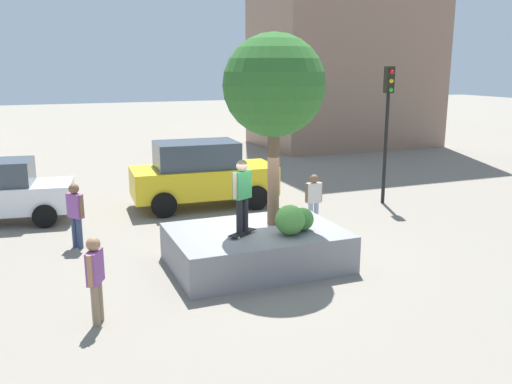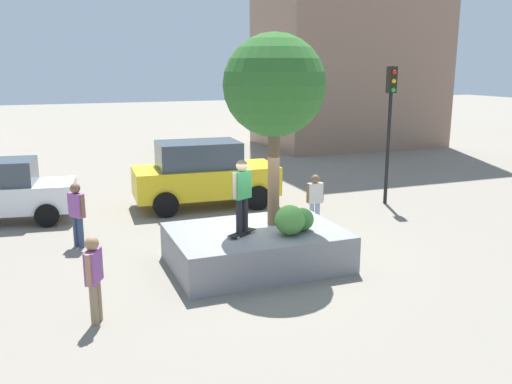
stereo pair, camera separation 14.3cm
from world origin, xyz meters
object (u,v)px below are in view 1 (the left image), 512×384
at_px(skateboard, 242,233).
at_px(taxi_cab, 202,174).
at_px(planter_ledge, 256,247).
at_px(bystander_watching, 76,211).
at_px(traffic_light_corner, 388,112).
at_px(skateboarder, 242,191).
at_px(passerby_with_bag, 314,197).
at_px(plaza_tree, 274,87).
at_px(pedestrian_crossing, 95,274).

bearing_deg(skateboard, taxi_cab, 82.36).
distance_m(planter_ledge, bystander_watching, 4.79).
xyz_separation_m(skateboard, bystander_watching, (-3.36, 3.16, 0.05)).
xyz_separation_m(skateboard, traffic_light_corner, (6.66, 4.20, 2.18)).
bearing_deg(planter_ledge, skateboard, -147.62).
distance_m(skateboard, bystander_watching, 4.61).
relative_size(skateboarder, bystander_watching, 0.98).
bearing_deg(planter_ledge, passerby_with_bag, 39.69).
xyz_separation_m(plaza_tree, skateboarder, (-1.00, -0.57, -2.23)).
bearing_deg(bystander_watching, pedestrian_crossing, -89.57).
bearing_deg(planter_ledge, skateboarder, -147.62).
distance_m(passerby_with_bag, pedestrian_crossing, 7.50).
height_order(traffic_light_corner, passerby_with_bag, traffic_light_corner).
bearing_deg(bystander_watching, skateboarder, -43.25).
height_order(skateboard, taxi_cab, taxi_cab).
distance_m(planter_ledge, skateboarder, 1.54).
xyz_separation_m(planter_ledge, bystander_watching, (-3.80, 2.88, 0.54)).
bearing_deg(traffic_light_corner, taxi_cab, 162.36).
relative_size(plaza_tree, bystander_watching, 2.64).
height_order(planter_ledge, plaza_tree, plaza_tree).
xyz_separation_m(skateboarder, pedestrian_crossing, (-3.32, -1.40, -0.94)).
relative_size(traffic_light_corner, bystander_watching, 2.70).
distance_m(skateboard, traffic_light_corner, 8.17).
height_order(plaza_tree, taxi_cab, plaza_tree).
xyz_separation_m(traffic_light_corner, bystander_watching, (-10.02, -1.04, -2.13)).
height_order(skateboard, passerby_with_bag, passerby_with_bag).
distance_m(skateboard, taxi_cab, 6.11).
distance_m(planter_ledge, traffic_light_corner, 7.82).
xyz_separation_m(plaza_tree, skateboard, (-1.00, -0.57, -3.19)).
relative_size(planter_ledge, traffic_light_corner, 0.86).
height_order(plaza_tree, pedestrian_crossing, plaza_tree).
bearing_deg(passerby_with_bag, bystander_watching, 174.05).
bearing_deg(passerby_with_bag, skateboarder, -141.27).
relative_size(planter_ledge, passerby_with_bag, 2.50).
xyz_separation_m(skateboarder, bystander_watching, (-3.36, 3.16, -0.91)).
height_order(passerby_with_bag, bystander_watching, bystander_watching).
distance_m(traffic_light_corner, passerby_with_bag, 4.53).
bearing_deg(planter_ledge, traffic_light_corner, 32.18).
bearing_deg(traffic_light_corner, bystander_watching, -174.08).
bearing_deg(bystander_watching, traffic_light_corner, 5.92).
xyz_separation_m(taxi_cab, traffic_light_corner, (5.85, -1.86, 2.00)).
height_order(plaza_tree, skateboard, plaza_tree).
distance_m(skateboarder, bystander_watching, 4.70).
xyz_separation_m(skateboarder, traffic_light_corner, (6.66, 4.20, 1.22)).
bearing_deg(traffic_light_corner, planter_ledge, -147.82).
xyz_separation_m(skateboarder, passerby_with_bag, (3.10, 2.48, -0.98)).
height_order(taxi_cab, passerby_with_bag, taxi_cab).
xyz_separation_m(skateboard, skateboarder, (-0.00, -0.00, 0.97)).
bearing_deg(skateboarder, plaza_tree, 29.86).
bearing_deg(bystander_watching, taxi_cab, 34.83).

